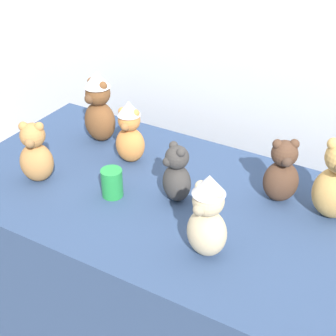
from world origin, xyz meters
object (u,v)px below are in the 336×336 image
teddy_bear_ginger (130,133)px  display_table (168,267)px  teddy_bear_chestnut (99,107)px  teddy_bear_cocoa (282,173)px  teddy_bear_caramel (35,154)px  teddy_bear_sand (207,217)px  teddy_bear_charcoal (177,175)px  party_cup_green (112,183)px

teddy_bear_ginger → display_table: bearing=-37.7°
teddy_bear_chestnut → teddy_bear_ginger: (0.21, -0.08, -0.03)m
teddy_bear_cocoa → teddy_bear_ginger: bearing=152.6°
display_table → teddy_bear_caramel: bearing=-161.7°
teddy_bear_chestnut → teddy_bear_sand: 0.86m
display_table → teddy_bear_caramel: teddy_bear_caramel is taller
teddy_bear_sand → teddy_bear_charcoal: teddy_bear_sand is taller
teddy_bear_caramel → teddy_bear_charcoal: 0.55m
teddy_bear_caramel → party_cup_green: 0.32m
teddy_bear_chestnut → teddy_bear_cocoa: bearing=8.9°
display_table → teddy_bear_sand: teddy_bear_sand is taller
teddy_bear_charcoal → teddy_bear_ginger: (-0.30, 0.14, 0.02)m
teddy_bear_caramel → teddy_bear_charcoal: size_ratio=1.10×
teddy_bear_ginger → teddy_bear_sand: bearing=-43.6°
teddy_bear_charcoal → teddy_bear_caramel: bearing=-130.8°
display_table → teddy_bear_chestnut: teddy_bear_chestnut is taller
teddy_bear_sand → teddy_bear_ginger: 0.63m
teddy_bear_ginger → teddy_bear_caramel: bearing=-137.0°
teddy_bear_sand → party_cup_green: size_ratio=2.69×
teddy_bear_sand → teddy_bear_ginger: teddy_bear_sand is taller
teddy_bear_sand → display_table: bearing=152.7°
teddy_bear_sand → party_cup_green: bearing=177.8°
teddy_bear_cocoa → teddy_bear_ginger: (-0.62, -0.04, 0.01)m
display_table → party_cup_green: bearing=-149.9°
teddy_bear_sand → teddy_bear_cocoa: teddy_bear_sand is taller
display_table → teddy_bear_chestnut: 0.74m
party_cup_green → teddy_bear_ginger: bearing=108.2°
teddy_bear_chestnut → teddy_bear_caramel: bearing=-80.6°
display_table → teddy_bear_cocoa: teddy_bear_cocoa is taller
teddy_bear_sand → teddy_bear_charcoal: 0.31m
teddy_bear_ginger → teddy_bear_chestnut: bearing=148.9°
teddy_bear_sand → party_cup_green: teddy_bear_sand is taller
display_table → teddy_bear_caramel: 0.70m
teddy_bear_ginger → party_cup_green: 0.27m
teddy_bear_chestnut → party_cup_green: (0.29, -0.33, -0.10)m
teddy_bear_caramel → teddy_bear_ginger: teddy_bear_ginger is taller
teddy_bear_ginger → party_cup_green: teddy_bear_ginger is taller
teddy_bear_chestnut → teddy_bear_charcoal: (0.51, -0.23, -0.05)m
teddy_bear_caramel → teddy_bear_cocoa: 0.92m
teddy_bear_charcoal → teddy_bear_ginger: size_ratio=0.85×
teddy_bear_charcoal → party_cup_green: 0.24m
teddy_bear_caramel → teddy_bear_sand: (0.75, -0.05, 0.03)m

